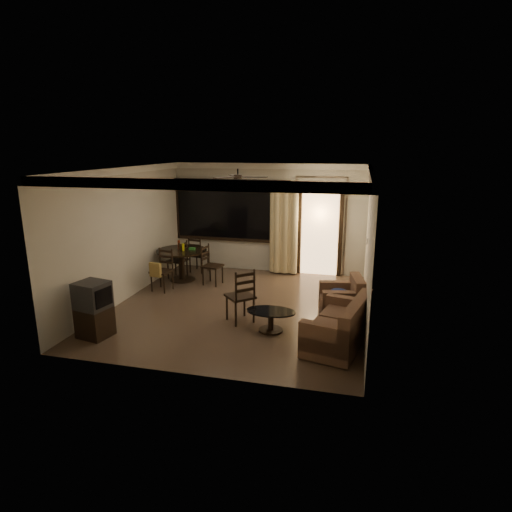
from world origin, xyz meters
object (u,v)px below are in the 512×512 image
(tv_cabinet, at_px, (94,309))
(dining_chair_west, at_px, (178,267))
(side_chair, at_px, (241,306))
(dining_chair_north, at_px, (199,261))
(sofa, at_px, (340,328))
(coffee_table, at_px, (271,317))
(dining_chair_south, at_px, (162,278))
(armchair, at_px, (343,301))
(dining_table, at_px, (182,256))
(dining_chair_east, at_px, (212,273))

(tv_cabinet, bearing_deg, dining_chair_west, 101.22)
(side_chair, bearing_deg, dining_chair_west, -88.15)
(dining_chair_west, xyz_separation_m, dining_chair_north, (0.31, 0.64, 0.00))
(dining_chair_north, distance_m, sofa, 5.21)
(dining_chair_north, xyz_separation_m, tv_cabinet, (-0.32, -4.14, 0.21))
(coffee_table, distance_m, side_chair, 0.70)
(dining_chair_west, bearing_deg, dining_chair_south, 11.53)
(armchair, bearing_deg, sofa, -100.33)
(dining_chair_north, bearing_deg, armchair, 159.18)
(dining_table, relative_size, side_chair, 1.17)
(dining_chair_south, distance_m, dining_chair_north, 1.64)
(tv_cabinet, distance_m, coffee_table, 3.07)
(dining_chair_west, relative_size, sofa, 0.58)
(armchair, bearing_deg, dining_table, 149.10)
(dining_chair_east, xyz_separation_m, side_chair, (1.27, -2.01, 0.03))
(dining_chair_west, bearing_deg, sofa, 64.55)
(dining_chair_north, relative_size, coffee_table, 1.08)
(sofa, height_order, coffee_table, sofa)
(tv_cabinet, relative_size, armchair, 1.08)
(dining_chair_east, distance_m, coffee_table, 2.98)
(dining_chair_south, height_order, dining_chair_north, same)
(dining_chair_east, bearing_deg, tv_cabinet, 172.00)
(dining_chair_east, xyz_separation_m, coffee_table, (1.91, -2.29, -0.03))
(coffee_table, bearing_deg, tv_cabinet, -162.27)
(dining_chair_south, height_order, side_chair, side_chair)
(dining_chair_west, distance_m, tv_cabinet, 3.51)
(dining_chair_north, bearing_deg, dining_chair_west, 73.89)
(dining_chair_south, distance_m, armchair, 4.14)
(dining_table, bearing_deg, dining_chair_north, 80.69)
(sofa, height_order, side_chair, side_chair)
(dining_chair_south, height_order, tv_cabinet, tv_cabinet)
(dining_chair_east, relative_size, armchair, 1.04)
(dining_table, distance_m, dining_chair_north, 0.85)
(dining_chair_west, height_order, armchair, dining_chair_west)
(dining_table, bearing_deg, armchair, -20.22)
(sofa, bearing_deg, dining_table, 158.63)
(dining_table, height_order, dining_chair_south, dining_table)
(sofa, bearing_deg, armchair, 103.73)
(dining_chair_east, distance_m, tv_cabinet, 3.39)
(dining_table, relative_size, dining_chair_south, 1.29)
(dining_chair_south, bearing_deg, dining_table, 89.90)
(tv_cabinet, distance_m, sofa, 4.20)
(coffee_table, bearing_deg, side_chair, 156.13)
(dining_chair_east, bearing_deg, dining_chair_north, 46.76)
(side_chair, bearing_deg, dining_table, -88.73)
(dining_table, relative_size, dining_chair_north, 1.29)
(dining_table, height_order, tv_cabinet, same)
(dining_chair_north, distance_m, coffee_table, 4.13)
(dining_table, xyz_separation_m, dining_chair_south, (-0.14, -0.85, -0.30))
(dining_chair_west, xyz_separation_m, dining_chair_east, (1.00, -0.27, 0.00))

